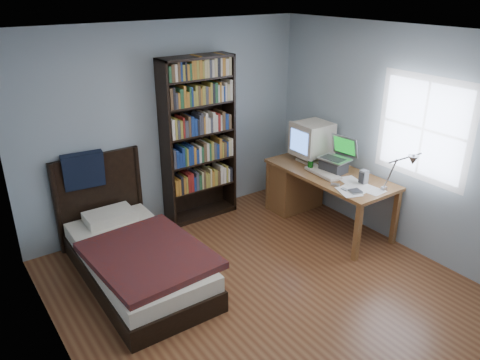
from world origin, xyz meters
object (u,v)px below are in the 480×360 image
(keyboard, at_px, (323,173))
(speaker, at_px, (364,177))
(soda_can, at_px, (310,165))
(desk_lamp, at_px, (409,163))
(desk, at_px, (303,183))
(laptop, at_px, (335,163))
(bed, at_px, (134,255))
(bookshelf, at_px, (199,140))
(crt_monitor, at_px, (312,139))

(keyboard, relative_size, speaker, 2.98)
(speaker, height_order, soda_can, speaker)
(speaker, bearing_deg, desk_lamp, -99.30)
(desk, height_order, laptop, laptop)
(speaker, distance_m, bed, 2.73)
(desk, bearing_deg, bookshelf, 149.61)
(keyboard, relative_size, soda_can, 3.90)
(crt_monitor, distance_m, soda_can, 0.40)
(keyboard, distance_m, bed, 2.43)
(soda_can, bearing_deg, laptop, -46.70)
(bookshelf, relative_size, bed, 1.02)
(crt_monitor, xyz_separation_m, soda_can, (-0.23, -0.24, -0.23))
(desk_lamp, distance_m, speaker, 0.70)
(laptop, distance_m, bookshelf, 1.72)
(soda_can, bearing_deg, keyboard, -81.77)
(bed, bearing_deg, keyboard, -8.62)
(laptop, bearing_deg, desk_lamp, -92.27)
(crt_monitor, bearing_deg, desk, 162.28)
(soda_can, bearing_deg, bookshelf, 137.08)
(keyboard, distance_m, soda_can, 0.21)
(crt_monitor, height_order, speaker, crt_monitor)
(desk_lamp, xyz_separation_m, soda_can, (-0.16, 1.26, -0.39))
(crt_monitor, xyz_separation_m, keyboard, (-0.20, -0.44, -0.28))
(speaker, bearing_deg, laptop, 87.32)
(crt_monitor, bearing_deg, laptop, -93.18)
(desk_lamp, height_order, bed, desk_lamp)
(crt_monitor, height_order, soda_can, crt_monitor)
(desk, xyz_separation_m, keyboard, (-0.12, -0.47, 0.33))
(desk, height_order, speaker, speaker)
(desk_lamp, relative_size, bookshelf, 0.27)
(keyboard, xyz_separation_m, soda_can, (-0.03, 0.20, 0.05))
(crt_monitor, relative_size, speaker, 3.16)
(laptop, bearing_deg, bookshelf, 136.43)
(desk, height_order, crt_monitor, crt_monitor)
(laptop, height_order, bed, same)
(keyboard, relative_size, bookshelf, 0.23)
(laptop, relative_size, soda_can, 3.48)
(soda_can, xyz_separation_m, bookshelf, (-1.03, 0.96, 0.26))
(laptop, bearing_deg, crt_monitor, 86.82)
(desk, distance_m, crt_monitor, 0.61)
(laptop, xyz_separation_m, bookshelf, (-1.23, 1.17, 0.20))
(desk, xyz_separation_m, laptop, (0.06, -0.48, 0.43))
(keyboard, bearing_deg, laptop, -1.44)
(crt_monitor, bearing_deg, bookshelf, 150.36)
(keyboard, height_order, soda_can, soda_can)
(bookshelf, bearing_deg, crt_monitor, -29.64)
(bookshelf, height_order, bed, bookshelf)
(soda_can, relative_size, bed, 0.06)
(desk_lamp, bearing_deg, bookshelf, 118.27)
(desk, bearing_deg, soda_can, -118.48)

